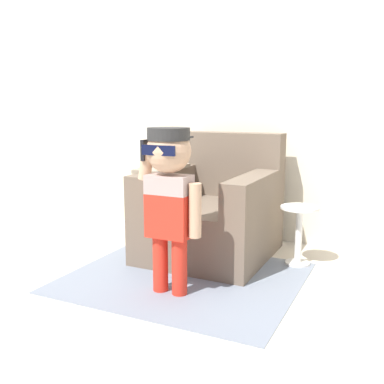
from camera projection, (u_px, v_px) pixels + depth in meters
The scene contains 6 objects.
ground_plane at pixel (191, 259), 3.53m from camera, with size 10.00×10.00×0.00m, color beige.
wall_back at pixel (231, 93), 4.02m from camera, with size 10.00×0.05×2.60m.
armchair at pixel (212, 213), 3.61m from camera, with size 0.95×1.01×0.97m.
person_child at pixel (169, 185), 2.76m from camera, with size 0.43×0.32×1.06m.
side_table at pixel (299, 230), 3.36m from camera, with size 0.28×0.28×0.45m.
rug at pixel (184, 277), 3.15m from camera, with size 1.56×1.35×0.01m.
Camera 1 is at (1.47, -3.03, 1.18)m, focal length 42.00 mm.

